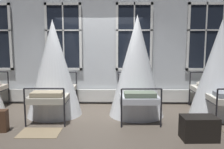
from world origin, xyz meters
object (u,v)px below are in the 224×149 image
(cot_second, at_px, (54,69))
(cot_fourth, at_px, (220,70))
(travel_trunk, at_px, (199,128))
(cot_third, at_px, (137,67))

(cot_second, height_order, cot_fourth, cot_second)
(cot_fourth, bearing_deg, travel_trunk, 147.22)
(cot_third, distance_m, travel_trunk, 2.08)
(cot_second, relative_size, cot_fourth, 1.00)
(cot_second, relative_size, travel_trunk, 3.66)
(cot_second, xyz_separation_m, cot_fourth, (4.06, 0.01, -0.00))
(cot_second, height_order, travel_trunk, cot_second)
(cot_third, bearing_deg, travel_trunk, -147.86)
(cot_third, relative_size, cot_fourth, 1.05)
(cot_fourth, xyz_separation_m, travel_trunk, (-1.00, -1.54, -0.91))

